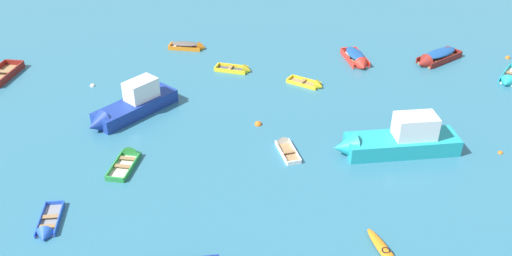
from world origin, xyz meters
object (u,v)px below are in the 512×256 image
Objects in this scene: mooring_buoy_between_boats_left at (508,58)px; rowboat_orange_near_camera at (191,46)px; rowboat_maroon_back_row_center at (434,58)px; rowboat_white_outer_right at (284,145)px; kayak_orange_back_row_left at (386,252)px; motor_launch_turquoise_foreground_center at (395,141)px; mooring_buoy_near_foreground at (93,86)px; rowboat_red_far_left at (358,60)px; rowboat_yellow_outer_left at (241,70)px; mooring_buoy_far_field at (500,153)px; rowboat_turquoise_far_right at (509,79)px; rowboat_green_near_right at (129,157)px; rowboat_blue_midfield_left at (47,230)px; motor_launch_deep_blue_distant_center at (131,106)px; rowboat_yellow_far_back at (313,85)px; mooring_buoy_trailing at (258,125)px.

rowboat_orange_near_camera is at bearing 174.98° from mooring_buoy_between_boats_left.
rowboat_maroon_back_row_center is 1.56× the size of rowboat_white_outer_right.
kayak_orange_back_row_left is 0.45× the size of motor_launch_turquoise_foreground_center.
mooring_buoy_between_boats_left is at bearing 33.78° from rowboat_white_outer_right.
kayak_orange_back_row_left is 9.24× the size of mooring_buoy_near_foreground.
rowboat_orange_near_camera is (-12.99, 3.00, -0.08)m from rowboat_red_far_left.
rowboat_yellow_outer_left reaches higher than mooring_buoy_far_field.
mooring_buoy_near_foreground is at bearing -179.54° from rowboat_turquoise_far_right.
rowboat_white_outer_right is at bearing -75.50° from rowboat_yellow_outer_left.
rowboat_green_near_right is 6.60m from rowboat_blue_midfield_left.
mooring_buoy_far_field is at bearing -18.98° from mooring_buoy_near_foreground.
rowboat_green_near_right reaches higher than rowboat_blue_midfield_left.
rowboat_maroon_back_row_center reaches higher than mooring_buoy_far_field.
rowboat_red_far_left is at bearing 162.74° from rowboat_turquoise_far_right.
rowboat_maroon_back_row_center reaches higher than rowboat_yellow_outer_left.
mooring_buoy_between_boats_left is at bearing 66.09° from mooring_buoy_far_field.
kayak_orange_back_row_left is at bearing -136.48° from mooring_buoy_far_field.
rowboat_red_far_left is 1.21× the size of rowboat_orange_near_camera.
rowboat_yellow_outer_left is 0.77× the size of rowboat_red_far_left.
rowboat_blue_midfield_left is 15.14m from mooring_buoy_near_foreground.
rowboat_maroon_back_row_center is 5.92m from rowboat_red_far_left.
rowboat_maroon_back_row_center is at bearing 64.09° from motor_launch_turquoise_foreground_center.
motor_launch_turquoise_foreground_center reaches higher than rowboat_turquoise_far_right.
rowboat_yellow_outer_left is 19.43m from rowboat_turquoise_far_right.
rowboat_green_near_right reaches higher than rowboat_orange_near_camera.
rowboat_turquoise_far_right is (4.48, -3.35, -0.19)m from rowboat_maroon_back_row_center.
mooring_buoy_near_foreground is (-3.52, 4.14, -0.69)m from motor_launch_deep_blue_distant_center.
rowboat_white_outer_right is at bearing -136.60° from rowboat_maroon_back_row_center.
motor_launch_turquoise_foreground_center reaches higher than rowboat_maroon_back_row_center.
rowboat_yellow_outer_left is at bearing 42.03° from motor_launch_deep_blue_distant_center.
rowboat_blue_midfield_left reaches higher than mooring_buoy_between_boats_left.
kayak_orange_back_row_left is 11.52× the size of mooring_buoy_far_field.
motor_launch_deep_blue_distant_center is 15.10× the size of mooring_buoy_between_boats_left.
mooring_buoy_between_boats_left is at bearing 16.19° from rowboat_yellow_far_back.
mooring_buoy_between_boats_left is (24.99, -2.19, -0.24)m from rowboat_orange_near_camera.
kayak_orange_back_row_left is at bearing -124.01° from mooring_buoy_between_boats_left.
mooring_buoy_trailing is (-5.54, 11.40, -0.15)m from kayak_orange_back_row_left.
rowboat_maroon_back_row_center is (14.85, 1.41, 0.23)m from rowboat_yellow_outer_left.
mooring_buoy_trailing is at bearing -24.99° from mooring_buoy_near_foreground.
mooring_buoy_far_field is (22.14, -4.69, -0.69)m from motor_launch_deep_blue_distant_center.
mooring_buoy_trailing is (11.68, -5.44, 0.00)m from mooring_buoy_near_foreground.
mooring_buoy_between_boats_left is (27.95, 8.41, -0.69)m from motor_launch_deep_blue_distant_center.
rowboat_red_far_left is 10.49× the size of mooring_buoy_near_foreground.
mooring_buoy_trailing is at bearing -9.08° from motor_launch_deep_blue_distant_center.
rowboat_red_far_left is 1.31× the size of rowboat_blue_midfield_left.
rowboat_white_outer_right is 15.39m from mooring_buoy_near_foreground.
mooring_buoy_near_foreground is at bearing 178.86° from rowboat_yellow_far_back.
mooring_buoy_between_boats_left is (27.21, 13.38, -0.14)m from rowboat_green_near_right.
rowboat_orange_near_camera is 6.78× the size of mooring_buoy_trailing.
motor_launch_turquoise_foreground_center is 2.58× the size of rowboat_blue_midfield_left.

